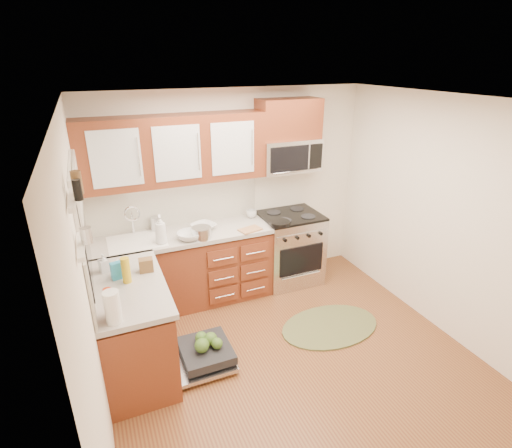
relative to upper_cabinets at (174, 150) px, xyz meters
name	(u,v)px	position (x,y,z in m)	size (l,w,h in m)	color
floor	(293,359)	(0.73, -1.57, -1.88)	(3.50, 3.50, 0.00)	brown
ceiling	(305,102)	(0.73, -1.57, 0.62)	(3.50, 3.50, 0.00)	white
wall_back	(232,192)	(0.73, 0.18, -0.62)	(3.50, 0.04, 2.50)	white
wall_front	(461,386)	(0.73, -3.33, -0.62)	(3.50, 0.04, 2.50)	white
wall_left	(87,289)	(-1.02, -1.57, -0.62)	(0.04, 3.50, 2.50)	white
wall_right	(446,219)	(2.48, -1.57, -0.62)	(0.04, 3.50, 2.50)	white
base_cabinet_back	(186,271)	(0.00, -0.12, -1.45)	(2.05, 0.60, 0.85)	#622E16
base_cabinet_left	(134,330)	(-0.72, -1.05, -1.45)	(0.60, 1.25, 0.85)	#622E16
countertop_back	(183,235)	(0.00, -0.14, -0.97)	(2.07, 0.64, 0.05)	beige
countertop_left	(129,286)	(-0.71, -1.05, -0.97)	(0.64, 1.27, 0.05)	beige
backsplash_back	(175,202)	(0.00, 0.16, -0.67)	(2.05, 0.02, 0.57)	#AFAC9D
backsplash_left	(88,262)	(-1.01, -1.05, -0.67)	(0.02, 1.25, 0.57)	#AFAC9D
upper_cabinets	(174,150)	(0.00, 0.00, 0.00)	(2.05, 0.35, 0.75)	#622E16
cabinet_over_mw	(289,119)	(1.41, 0.00, 0.26)	(0.76, 0.35, 0.47)	#622E16
range	(290,248)	(1.41, -0.15, -1.40)	(0.76, 0.64, 0.95)	silver
microwave	(288,155)	(1.41, -0.02, -0.18)	(0.76, 0.38, 0.40)	silver
sink	(138,252)	(-0.52, -0.16, -1.07)	(0.62, 0.50, 0.26)	white
dishwasher	(202,355)	(-0.13, -1.27, -1.77)	(0.70, 0.60, 0.20)	silver
window	(81,226)	(-1.01, -1.07, -0.32)	(0.03, 1.05, 1.05)	white
window_blind	(78,187)	(-0.98, -1.07, 0.00)	(0.02, 0.96, 0.40)	white
shelf_upper	(72,200)	(-0.99, -1.92, 0.17)	(0.04, 0.40, 0.03)	white
shelf_lower	(81,246)	(-0.99, -1.92, -0.12)	(0.04, 0.40, 0.03)	white
rug	(330,326)	(1.35, -1.27, -1.86)	(1.15, 0.75, 0.02)	brown
skillet	(280,223)	(1.12, -0.40, -0.90)	(0.25, 0.25, 0.05)	black
stock_pot	(202,233)	(0.17, -0.35, -0.88)	(0.22, 0.22, 0.13)	silver
cutting_board	(250,230)	(0.76, -0.35, -0.94)	(0.26, 0.17, 0.02)	#AC7E4E
canister	(155,224)	(-0.27, 0.07, -0.86)	(0.11, 0.11, 0.17)	silver
paper_towel_roll	(113,307)	(-0.88, -1.58, -0.82)	(0.12, 0.12, 0.27)	white
mustard_bottle	(126,270)	(-0.72, -1.01, -0.83)	(0.08, 0.08, 0.24)	gold
red_bottle	(109,302)	(-0.90, -1.49, -0.83)	(0.07, 0.07, 0.24)	red
wooden_box	(146,265)	(-0.52, -0.87, -0.88)	(0.13, 0.09, 0.13)	brown
blue_carton	(117,271)	(-0.79, -0.91, -0.87)	(0.10, 0.06, 0.17)	#2893BF
bowl_a	(204,227)	(0.26, -0.11, -0.92)	(0.28, 0.28, 0.07)	#999999
bowl_b	(189,236)	(0.03, -0.32, -0.91)	(0.28, 0.28, 0.09)	#999999
cup	(251,214)	(0.93, 0.02, -0.90)	(0.13, 0.13, 0.10)	#999999
soap_bottle_a	(161,230)	(-0.27, -0.31, -0.78)	(0.13, 0.13, 0.33)	#999999
soap_bottle_b	(103,263)	(-0.90, -0.72, -0.86)	(0.08, 0.08, 0.18)	#999999
soap_bottle_c	(119,268)	(-0.77, -0.86, -0.87)	(0.13, 0.13, 0.16)	#999999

